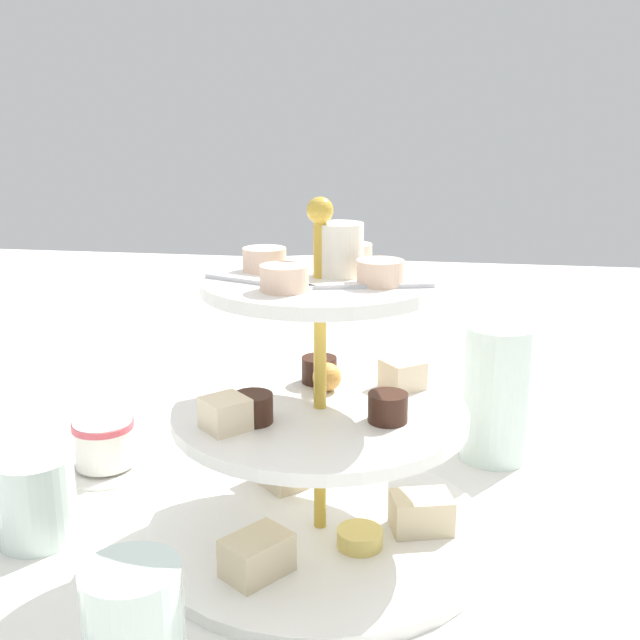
# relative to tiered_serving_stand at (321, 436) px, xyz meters

# --- Properties ---
(ground_plane) EXTENTS (2.40, 2.40, 0.00)m
(ground_plane) POSITION_rel_tiered_serving_stand_xyz_m (-0.00, -0.00, -0.09)
(ground_plane) COLOR silver
(tiered_serving_stand) EXTENTS (0.28, 0.28, 0.28)m
(tiered_serving_stand) POSITION_rel_tiered_serving_stand_xyz_m (0.00, 0.00, 0.00)
(tiered_serving_stand) COLOR white
(tiered_serving_stand) RESTS_ON ground_plane
(water_glass_tall_right) EXTENTS (0.07, 0.07, 0.14)m
(water_glass_tall_right) POSITION_rel_tiered_serving_stand_xyz_m (0.15, 0.18, -0.02)
(water_glass_tall_right) COLOR silver
(water_glass_tall_right) RESTS_ON ground_plane
(water_glass_short_left) EXTENTS (0.06, 0.06, 0.07)m
(water_glass_short_left) POSITION_rel_tiered_serving_stand_xyz_m (-0.23, -0.04, -0.05)
(water_glass_short_left) COLOR silver
(water_glass_short_left) RESTS_ON ground_plane
(teacup_with_saucer) EXTENTS (0.09, 0.09, 0.05)m
(teacup_with_saucer) POSITION_rel_tiered_serving_stand_xyz_m (-0.23, 0.09, -0.06)
(teacup_with_saucer) COLOR white
(teacup_with_saucer) RESTS_ON ground_plane
(butter_knife_right) EXTENTS (0.17, 0.06, 0.00)m
(butter_knife_right) POSITION_rel_tiered_serving_stand_xyz_m (-0.11, 0.26, -0.09)
(butter_knife_right) COLOR silver
(butter_knife_right) RESTS_ON ground_plane
(water_glass_mid_back) EXTENTS (0.06, 0.06, 0.08)m
(water_glass_mid_back) POSITION_rel_tiered_serving_stand_xyz_m (-0.08, -0.19, -0.05)
(water_glass_mid_back) COLOR silver
(water_glass_mid_back) RESTS_ON ground_plane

